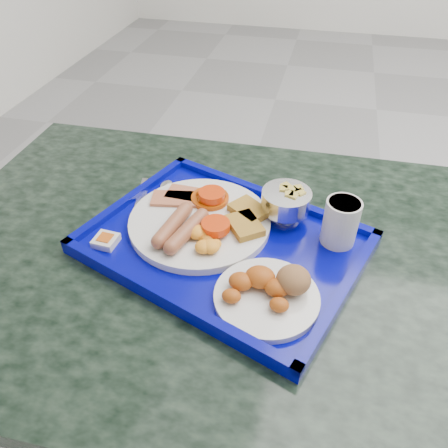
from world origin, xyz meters
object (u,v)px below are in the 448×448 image
at_px(table, 234,316).
at_px(tray, 224,244).
at_px(fruit_bowl, 286,201).
at_px(main_plate, 203,220).
at_px(bread_plate, 270,290).
at_px(juice_cup, 341,221).

distance_m(table, tray, 0.19).
xyz_separation_m(table, fruit_bowl, (0.07, 0.09, 0.24)).
distance_m(main_plate, fruit_bowl, 0.16).
bearing_deg(main_plate, table, -27.35).
bearing_deg(tray, fruit_bowl, 43.05).
distance_m(main_plate, bread_plate, 0.20).
xyz_separation_m(main_plate, bread_plate, (0.15, -0.14, 0.00)).
relative_size(tray, fruit_bowl, 6.02).
relative_size(main_plate, juice_cup, 3.08).
xyz_separation_m(tray, bread_plate, (0.10, -0.11, 0.02)).
relative_size(table, main_plate, 4.41).
bearing_deg(bread_plate, fruit_bowl, 90.66).
bearing_deg(main_plate, tray, -33.02).
xyz_separation_m(tray, juice_cup, (0.19, 0.05, 0.05)).
distance_m(table, bread_plate, 0.25).
height_order(table, fruit_bowl, fruit_bowl).
bearing_deg(tray, juice_cup, 14.02).
relative_size(fruit_bowl, juice_cup, 1.07).
distance_m(bread_plate, juice_cup, 0.19).
xyz_separation_m(bread_plate, fruit_bowl, (-0.00, 0.20, 0.02)).
height_order(bread_plate, fruit_bowl, fruit_bowl).
bearing_deg(fruit_bowl, table, -128.28).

